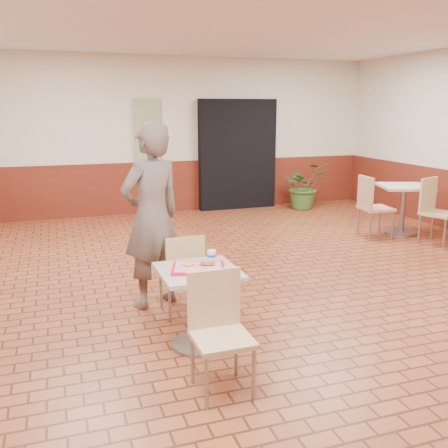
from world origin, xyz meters
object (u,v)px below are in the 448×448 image
object	(u,v)px
chair_main_front	(219,325)
customer	(152,216)
main_table	(199,295)
long_john_donut	(207,263)
serving_tray	(198,268)
paper_cup	(212,256)
ring_donut	(189,264)
second_table	(403,201)
chair_second_left	(372,203)
chair_main_back	(183,271)
potted_plant	(304,186)
chair_second_front	(435,207)

from	to	relation	value
chair_main_front	customer	bearing A→B (deg)	94.12
main_table	long_john_donut	bearing A→B (deg)	0.64
serving_tray	paper_cup	size ratio (longest dim) A/B	4.39
main_table	ring_donut	xyz separation A→B (m)	(-0.07, 0.05, 0.27)
second_table	chair_second_left	size ratio (longest dim) A/B	0.81
chair_main_back	customer	distance (m)	0.65
chair_main_front	potted_plant	bearing A→B (deg)	56.70
chair_second_front	main_table	bearing A→B (deg)	-175.27
chair_second_left	serving_tray	bearing A→B (deg)	132.27
chair_second_left	chair_second_front	distance (m)	0.93
chair_main_back	long_john_donut	world-z (taller)	chair_main_back
chair_main_front	chair_second_front	size ratio (longest dim) A/B	0.88
paper_cup	chair_main_back	bearing A→B (deg)	101.65
second_table	ring_donut	bearing A→B (deg)	-147.81
customer	chair_second_front	xyz separation A→B (m)	(4.52, 1.06, -0.39)
serving_tray	paper_cup	xyz separation A→B (m)	(0.15, 0.10, 0.06)
chair_main_back	customer	world-z (taller)	customer
second_table	potted_plant	size ratio (longest dim) A/B	0.84
potted_plant	chair_second_left	bearing A→B (deg)	-91.49
customer	ring_donut	size ratio (longest dim) A/B	20.57
long_john_donut	serving_tray	bearing A→B (deg)	-179.36
chair_main_front	serving_tray	bearing A→B (deg)	85.84
customer	long_john_donut	size ratio (longest dim) A/B	13.53
ring_donut	chair_second_front	distance (m)	4.86
chair_second_left	chair_main_back	bearing A→B (deg)	125.03
chair_main_front	chair_second_left	xyz separation A→B (m)	(3.68, 3.42, 0.06)
main_table	long_john_donut	xyz separation A→B (m)	(0.08, 0.00, 0.27)
chair_second_left	chair_second_front	world-z (taller)	chair_second_front
chair_second_left	chair_second_front	bearing A→B (deg)	-126.16
chair_main_back	ring_donut	size ratio (longest dim) A/B	9.03
chair_second_front	potted_plant	distance (m)	3.09
chair_second_front	chair_main_front	bearing A→B (deg)	-168.65
ring_donut	potted_plant	distance (m)	6.34
chair_main_back	second_table	world-z (taller)	chair_main_back
customer	potted_plant	xyz separation A→B (m)	(3.88, 4.08, -0.48)
chair_main_front	second_table	xyz separation A→B (m)	(4.33, 3.48, 0.05)
main_table	chair_main_front	xyz separation A→B (m)	(-0.04, -0.69, 0.02)
main_table	chair_main_back	world-z (taller)	chair_main_back
long_john_donut	chair_second_left	world-z (taller)	chair_second_left
second_table	customer	bearing A→B (deg)	-158.78
customer	chair_second_left	bearing A→B (deg)	-179.67
second_table	main_table	bearing A→B (deg)	-146.91
long_john_donut	chair_main_front	bearing A→B (deg)	-100.24
main_table	chair_second_left	bearing A→B (deg)	36.95
chair_second_front	chair_main_back	bearing A→B (deg)	177.19
main_table	chair_main_front	distance (m)	0.69
ring_donut	long_john_donut	distance (m)	0.16
paper_cup	second_table	world-z (taller)	paper_cup
main_table	chair_main_back	bearing A→B (deg)	87.41
main_table	chair_second_front	bearing A→B (deg)	26.11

